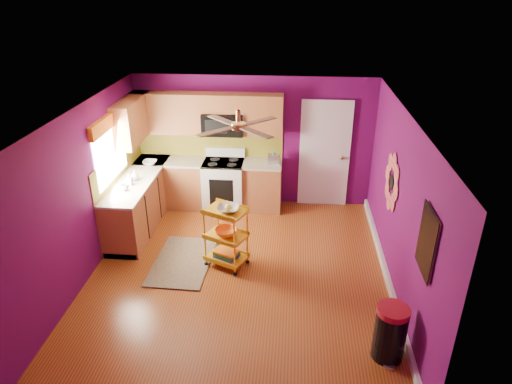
{
  "coord_description": "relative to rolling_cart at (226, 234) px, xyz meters",
  "views": [
    {
      "loc": [
        0.75,
        -5.72,
        4.16
      ],
      "look_at": [
        0.22,
        0.4,
        1.2
      ],
      "focal_mm": 32.0,
      "sensor_mm": 36.0,
      "label": 1
    }
  ],
  "objects": [
    {
      "name": "upper_cabinetry",
      "position": [
        -1.03,
        1.96,
        1.24
      ],
      "size": [
        2.8,
        2.3,
        1.26
      ],
      "color": "brown",
      "rests_on": "ground"
    },
    {
      "name": "toaster",
      "position": [
        0.61,
        1.98,
        0.47
      ],
      "size": [
        0.22,
        0.15,
        0.18
      ],
      "primitive_type": "cube",
      "color": "beige",
      "rests_on": "lower_cabinets"
    },
    {
      "name": "ceiling_fan",
      "position": [
        0.21,
        -0.01,
        1.73
      ],
      "size": [
        1.01,
        1.01,
        0.26
      ],
      "color": "#BF8C3F",
      "rests_on": "ground"
    },
    {
      "name": "room_envelope",
      "position": [
        0.24,
        -0.21,
        1.08
      ],
      "size": [
        4.54,
        5.04,
        2.52
      ],
      "color": "#5C0A52",
      "rests_on": "ground"
    },
    {
      "name": "shag_rug",
      "position": [
        -0.72,
        0.01,
        -0.54
      ],
      "size": [
        0.91,
        1.44,
        0.02
      ],
      "primitive_type": "cube",
      "rotation": [
        0.0,
        0.0,
        -0.03
      ],
      "color": "black",
      "rests_on": "ground"
    },
    {
      "name": "soap_bottle_b",
      "position": [
        -1.72,
        1.02,
        0.47
      ],
      "size": [
        0.14,
        0.14,
        0.18
      ],
      "primitive_type": "imported",
      "color": "white",
      "rests_on": "lower_cabinets"
    },
    {
      "name": "soap_bottle_a",
      "position": [
        -1.75,
        0.82,
        0.49
      ],
      "size": [
        0.09,
        0.1,
        0.21
      ],
      "primitive_type": "imported",
      "color": "#EA3F72",
      "rests_on": "lower_cabinets"
    },
    {
      "name": "counter_dish",
      "position": [
        -1.68,
        1.75,
        0.42
      ],
      "size": [
        0.26,
        0.26,
        0.06
      ],
      "primitive_type": "imported",
      "color": "white",
      "rests_on": "lower_cabinets"
    },
    {
      "name": "rolling_cart",
      "position": [
        0.0,
        0.0,
        0.0
      ],
      "size": [
        0.72,
        0.64,
        1.08
      ],
      "color": "gold",
      "rests_on": "ground"
    },
    {
      "name": "left_window",
      "position": [
        -2.0,
        0.84,
        1.18
      ],
      "size": [
        0.08,
        1.35,
        1.08
      ],
      "color": "white",
      "rests_on": "ground"
    },
    {
      "name": "trash_can",
      "position": [
        2.18,
        -1.72,
        -0.2
      ],
      "size": [
        0.49,
        0.49,
        0.72
      ],
      "color": "black",
      "rests_on": "ground"
    },
    {
      "name": "right_wall_art",
      "position": [
        2.44,
        -0.55,
        0.89
      ],
      "size": [
        0.04,
        2.74,
        1.04
      ],
      "color": "black",
      "rests_on": "ground"
    },
    {
      "name": "electric_range",
      "position": [
        -0.34,
        1.96,
        -0.07
      ],
      "size": [
        0.76,
        0.66,
        1.13
      ],
      "color": "white",
      "rests_on": "ground"
    },
    {
      "name": "counter_cup",
      "position": [
        -1.75,
        0.61,
        0.44
      ],
      "size": [
        0.13,
        0.13,
        0.1
      ],
      "primitive_type": "imported",
      "color": "white",
      "rests_on": "lower_cabinets"
    },
    {
      "name": "lower_cabinets",
      "position": [
        -1.13,
        1.61,
        -0.12
      ],
      "size": [
        2.81,
        2.31,
        0.94
      ],
      "color": "brown",
      "rests_on": "ground"
    },
    {
      "name": "panel_door",
      "position": [
        1.56,
        2.26,
        0.47
      ],
      "size": [
        0.95,
        0.11,
        2.15
      ],
      "color": "white",
      "rests_on": "ground"
    },
    {
      "name": "ground",
      "position": [
        0.21,
        -0.21,
        -0.56
      ],
      "size": [
        5.0,
        5.0,
        0.0
      ],
      "primitive_type": "plane",
      "color": "brown",
      "rests_on": "ground"
    },
    {
      "name": "teal_kettle",
      "position": [
        0.61,
        2.01,
        0.47
      ],
      "size": [
        0.18,
        0.18,
        0.21
      ],
      "color": "#116986",
      "rests_on": "lower_cabinets"
    }
  ]
}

